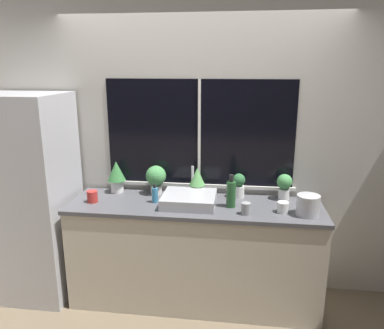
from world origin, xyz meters
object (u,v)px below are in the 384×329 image
kettle (308,204)px  mug_white (283,207)px  refrigerator (29,197)px  mug_grey (246,209)px  potted_plant_far_left (116,174)px  bottle_tall (231,194)px  potted_plant_far_right (284,185)px  potted_plant_right (239,185)px  soap_bottle (155,195)px  mug_red (92,196)px  sink (189,199)px  potted_plant_left (156,177)px  potted_plant_center (197,181)px

kettle → mug_white: bearing=170.0°
refrigerator → mug_white: 2.23m
mug_grey → potted_plant_far_left: bearing=161.9°
potted_plant_far_left → bottle_tall: size_ratio=1.06×
potted_plant_far_right → bottle_tall: bearing=-152.3°
potted_plant_right → bottle_tall: 0.25m
soap_bottle → kettle: (1.26, -0.12, 0.02)m
potted_plant_far_right → kettle: 0.38m
potted_plant_right → mug_red: (-1.25, -0.29, -0.06)m
potted_plant_far_left → mug_grey: bearing=-18.1°
sink → potted_plant_far_right: sink is taller
potted_plant_right → potted_plant_left: bearing=180.0°
potted_plant_right → kettle: (0.55, -0.34, -0.02)m
mug_white → sink: bearing=174.1°
kettle → mug_red: bearing=178.2°
mug_white → kettle: bearing=-10.0°
mug_white → soap_bottle: bearing=175.2°
refrigerator → mug_white: (2.23, -0.07, 0.05)m
sink → potted_plant_right: (0.41, 0.23, 0.07)m
mug_red → kettle: 1.80m
mug_red → mug_grey: 1.32m
bottle_tall → kettle: size_ratio=1.52×
mug_red → sink: bearing=3.7°
potted_plant_left → kettle: bearing=-14.9°
potted_plant_far_left → mug_red: 0.33m
refrigerator → potted_plant_left: (1.12, 0.24, 0.16)m
potted_plant_far_left → potted_plant_far_right: (1.52, 0.00, -0.04)m
mug_grey → sink: bearing=161.7°
soap_bottle → bottle_tall: bearing=-1.6°
refrigerator → mug_red: size_ratio=18.29×
potted_plant_left → mug_white: (1.11, -0.31, -0.11)m
bottle_tall → mug_red: bottle_tall is taller
potted_plant_far_left → mug_white: potted_plant_far_left is taller
mug_white → potted_plant_far_left: bearing=168.1°
refrigerator → potted_plant_far_left: refrigerator is taller
mug_red → refrigerator: bearing=176.2°
potted_plant_left → mug_white: size_ratio=2.94×
potted_plant_far_left → potted_plant_center: 0.75m
potted_plant_center → soap_bottle: 0.41m
soap_bottle → mug_grey: 0.79m
sink → mug_white: 0.78m
potted_plant_far_right → bottle_tall: size_ratio=0.82×
refrigerator → bottle_tall: bearing=0.1°
potted_plant_far_left → bottle_tall: (1.06, -0.24, -0.05)m
sink → soap_bottle: sink is taller
potted_plant_center → mug_white: bearing=-23.1°
potted_plant_left → mug_white: bearing=-15.7°
potted_plant_far_right → mug_grey: 0.52m
mug_grey → mug_white: bearing=14.8°
sink → potted_plant_center: sink is taller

